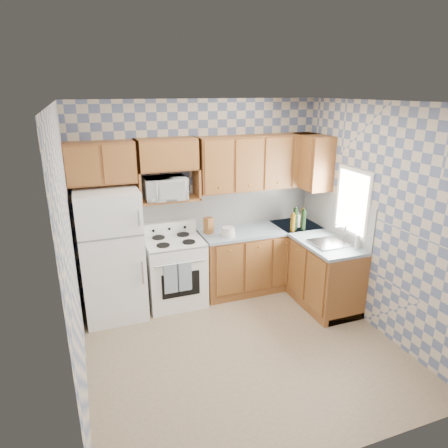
{
  "coord_description": "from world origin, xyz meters",
  "views": [
    {
      "loc": [
        -1.55,
        -3.58,
        2.81
      ],
      "look_at": [
        0.05,
        0.75,
        1.25
      ],
      "focal_mm": 32.0,
      "sensor_mm": 36.0,
      "label": 1
    }
  ],
  "objects_px": {
    "stove_body": "(175,272)",
    "microwave": "(165,188)",
    "refrigerator": "(112,255)",
    "electric_kettle": "(296,220)"
  },
  "relations": [
    {
      "from": "refrigerator",
      "to": "stove_body",
      "type": "distance_m",
      "value": 0.89
    },
    {
      "from": "stove_body",
      "to": "microwave",
      "type": "height_order",
      "value": "microwave"
    },
    {
      "from": "stove_body",
      "to": "electric_kettle",
      "type": "height_order",
      "value": "electric_kettle"
    },
    {
      "from": "electric_kettle",
      "to": "stove_body",
      "type": "bearing_deg",
      "value": 178.17
    },
    {
      "from": "stove_body",
      "to": "electric_kettle",
      "type": "relative_size",
      "value": 4.92
    },
    {
      "from": "refrigerator",
      "to": "microwave",
      "type": "distance_m",
      "value": 1.08
    },
    {
      "from": "refrigerator",
      "to": "stove_body",
      "type": "bearing_deg",
      "value": 1.78
    },
    {
      "from": "refrigerator",
      "to": "electric_kettle",
      "type": "height_order",
      "value": "refrigerator"
    },
    {
      "from": "stove_body",
      "to": "microwave",
      "type": "relative_size",
      "value": 1.7
    },
    {
      "from": "refrigerator",
      "to": "microwave",
      "type": "height_order",
      "value": "microwave"
    }
  ]
}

